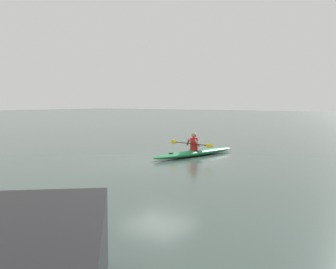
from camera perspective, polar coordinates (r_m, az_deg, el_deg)
ground_plane at (r=14.75m, az=-1.32°, el=-4.02°), size 160.00×160.00×0.00m
kayak at (r=16.30m, az=4.05°, el=-2.72°), size 1.66×4.75×0.25m
kayaker at (r=16.16m, az=3.79°, el=-1.22°), size 2.35×0.64×0.73m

